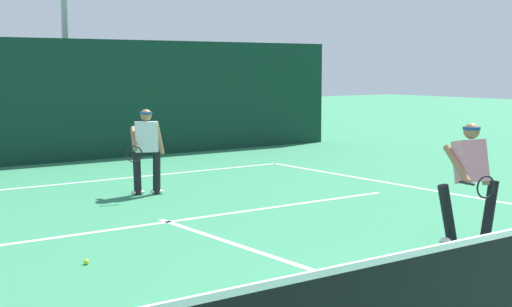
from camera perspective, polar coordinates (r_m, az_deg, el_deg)
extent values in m
cube|color=white|center=(15.33, -14.85, -2.29)|extent=(10.86, 0.10, 0.01)
cube|color=white|center=(11.40, -6.66, -5.16)|extent=(8.85, 0.10, 0.01)
cube|color=white|center=(8.99, 2.87, -8.33)|extent=(0.10, 6.40, 0.01)
cylinder|color=black|center=(10.67, 17.24, -4.06)|extent=(0.28, 0.19, 0.81)
cylinder|color=black|center=(10.19, 14.28, -4.46)|extent=(0.34, 0.20, 0.81)
ellipsoid|color=white|center=(10.74, 17.17, -5.91)|extent=(0.28, 0.15, 0.09)
ellipsoid|color=white|center=(10.27, 14.22, -6.39)|extent=(0.28, 0.15, 0.09)
cube|color=pink|center=(10.33, 15.91, -0.57)|extent=(0.46, 0.39, 0.59)
cylinder|color=#9E704C|center=(10.48, 16.83, -0.64)|extent=(0.22, 0.13, 0.62)
cylinder|color=#9E704C|center=(10.18, 14.95, -0.79)|extent=(0.18, 0.51, 0.49)
sphere|color=#9E704C|center=(10.28, 15.98, 1.65)|extent=(0.21, 0.21, 0.21)
cylinder|color=#19478C|center=(10.28, 15.99, 1.85)|extent=(0.27, 0.27, 0.04)
cylinder|color=black|center=(9.99, 15.64, -2.18)|extent=(0.08, 0.26, 0.03)
torus|color=black|center=(9.74, 16.98, -2.44)|extent=(0.29, 0.07, 0.29)
cylinder|color=black|center=(13.81, -7.52, -1.46)|extent=(0.19, 0.19, 0.78)
cylinder|color=black|center=(13.78, -8.97, -1.51)|extent=(0.20, 0.19, 0.78)
ellipsoid|color=white|center=(13.86, -7.50, -2.88)|extent=(0.28, 0.20, 0.09)
ellipsoid|color=white|center=(13.83, -8.94, -2.92)|extent=(0.28, 0.20, 0.09)
cube|color=silver|center=(13.72, -8.29, 1.26)|extent=(0.46, 0.36, 0.55)
cylinder|color=#9E704C|center=(13.74, -7.36, 1.18)|extent=(0.22, 0.16, 0.60)
cylinder|color=#9E704C|center=(13.70, -9.22, 1.13)|extent=(0.30, 0.54, 0.41)
sphere|color=#9E704C|center=(13.69, -8.32, 2.90)|extent=(0.21, 0.21, 0.21)
cylinder|color=#19478C|center=(13.68, -8.32, 3.05)|extent=(0.30, 0.30, 0.04)
cylinder|color=black|center=(13.47, -9.33, 0.14)|extent=(0.13, 0.25, 0.03)
torus|color=black|center=(13.13, -9.22, -0.02)|extent=(0.28, 0.14, 0.29)
sphere|color=#D1E033|center=(9.17, -12.71, -7.99)|extent=(0.07, 0.07, 0.07)
cube|color=#103326|center=(18.28, -18.77, 3.67)|extent=(19.42, 0.12, 2.98)
cylinder|color=#9EA39E|center=(20.40, -14.27, 10.03)|extent=(0.18, 0.18, 7.20)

